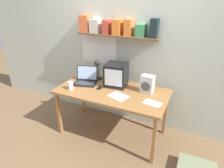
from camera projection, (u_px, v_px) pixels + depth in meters
ground_plane at (112, 132)px, 3.13m from camera, size 12.00×12.00×0.00m
back_wall at (126, 43)px, 3.02m from camera, size 5.60×0.24×2.60m
corner_desk at (112, 94)px, 2.85m from camera, size 1.57×0.79×0.74m
crt_monitor at (116, 75)px, 2.92m from camera, size 0.34×0.34×0.33m
laptop at (86, 79)px, 3.05m from camera, size 0.39×0.34×0.24m
desk_lamp at (98, 67)px, 3.07m from camera, size 0.11×0.15×0.33m
juice_glass at (71, 86)px, 2.84m from camera, size 0.08×0.08×0.11m
space_heater at (147, 84)px, 2.73m from camera, size 0.18×0.14×0.25m
computer_mouse at (100, 88)px, 2.87m from camera, size 0.07×0.11×0.03m
loose_paper_near_monitor at (119, 96)px, 2.66m from camera, size 0.29×0.25×0.00m
loose_paper_near_laptop at (152, 103)px, 2.49m from camera, size 0.24×0.18×0.00m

